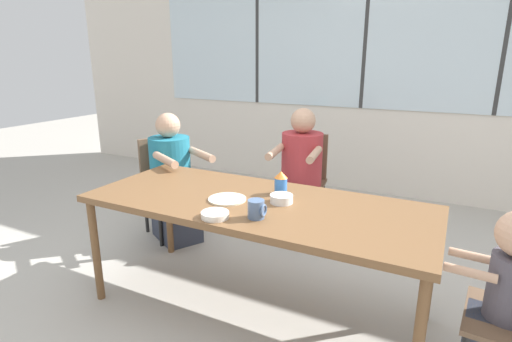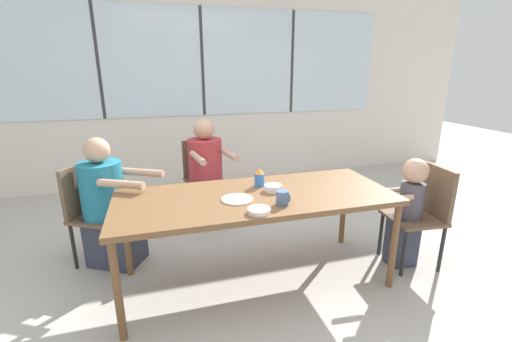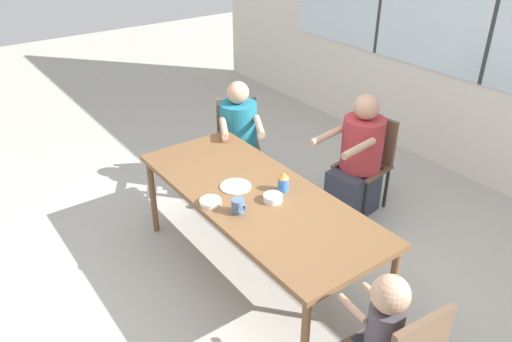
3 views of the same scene
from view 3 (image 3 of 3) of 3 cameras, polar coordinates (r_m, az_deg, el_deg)
name	(u,v)px [view 3 (image 3 of 3)]	position (r m, az deg, el deg)	size (l,w,h in m)	color
ground_plane	(256,273)	(3.90, 0.00, -11.62)	(16.00, 16.00, 0.00)	#B2ADA3
wall_back_with_windows	(493,35)	(5.10, 25.48, 13.82)	(8.40, 0.08, 2.80)	silver
dining_table	(256,200)	(3.50, 0.00, -3.34)	(2.02, 0.82, 0.72)	brown
chair_for_woman_green_shirt	(369,155)	(4.56, 12.81, 1.79)	(0.46, 0.46, 0.85)	brown
chair_for_man_blue_shirt	(238,135)	(4.82, -2.13, 4.10)	(0.54, 0.54, 0.85)	brown
person_woman_green_shirt	(358,163)	(4.44, 11.56, 0.91)	(0.45, 0.70, 1.11)	#333847
person_man_blue_shirt	(239,145)	(4.67, -1.93, 2.97)	(0.70, 0.59, 1.09)	#333847
coffee_mug	(238,206)	(3.25, -2.05, -4.03)	(0.09, 0.09, 0.10)	slate
sippy_cup	(283,182)	(3.47, 3.14, -1.21)	(0.08, 0.08, 0.14)	blue
bowl_white_shallow	(273,198)	(3.38, 1.95, -3.10)	(0.13, 0.13, 0.05)	white
bowl_cereal	(210,202)	(3.36, -5.23, -3.53)	(0.15, 0.15, 0.03)	silver
plate_tortillas	(236,186)	(3.54, -2.34, -1.77)	(0.22, 0.22, 0.01)	beige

